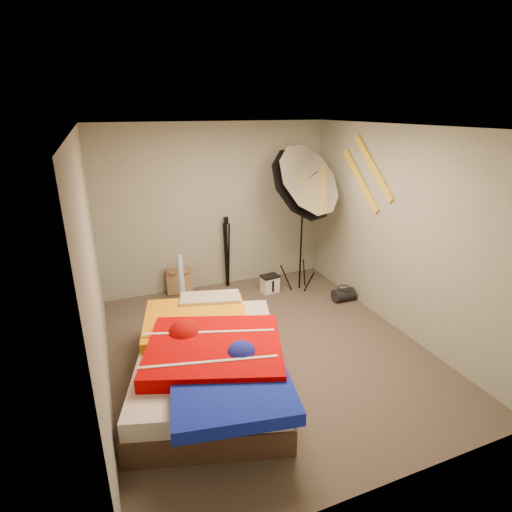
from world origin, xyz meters
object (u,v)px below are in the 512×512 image
bed (211,360)px  camera_tripod (227,247)px  duffel_bag (343,295)px  wrapping_roll (181,280)px  photo_umbrella (302,185)px  tote_bag (180,281)px  camera_case (270,284)px

bed → camera_tripod: camera_tripod is taller
duffel_bag → camera_tripod: camera_tripod is taller
camera_tripod → wrapping_roll: bearing=-157.6°
duffel_bag → photo_umbrella: 1.72m
bed → photo_umbrella: (1.79, 1.56, 1.38)m
tote_bag → duffel_bag: (2.18, -1.16, -0.10)m
tote_bag → camera_tripod: 0.89m
wrapping_roll → camera_case: (1.33, -0.12, -0.24)m
bed → photo_umbrella: photo_umbrella is taller
tote_bag → camera_tripod: (0.76, -0.03, 0.46)m
wrapping_roll → duffel_bag: (2.22, -0.80, -0.27)m
tote_bag → bed: 2.29m
photo_umbrella → camera_tripod: 1.53m
tote_bag → duffel_bag: tote_bag is taller
camera_case → photo_umbrella: (0.36, -0.25, 1.55)m
tote_bag → bed: (-0.14, -2.29, 0.10)m
camera_case → bed: bearing=-136.6°
wrapping_roll → photo_umbrella: photo_umbrella is taller
bed → photo_umbrella: bearing=41.0°
tote_bag → wrapping_roll: size_ratio=0.53×
tote_bag → camera_case: bearing=-13.5°
camera_tripod → camera_case: bearing=-39.5°
camera_case → bed: size_ratio=0.10×
camera_case → photo_umbrella: photo_umbrella is taller
wrapping_roll → camera_tripod: (0.79, 0.33, 0.28)m
wrapping_roll → camera_tripod: camera_tripod is taller
tote_bag → photo_umbrella: 2.34m
tote_bag → bed: size_ratio=0.16×
duffel_bag → photo_umbrella: size_ratio=0.13×
wrapping_roll → bed: 1.94m
bed → duffel_bag: bearing=25.9°
wrapping_roll → bed: size_ratio=0.30×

